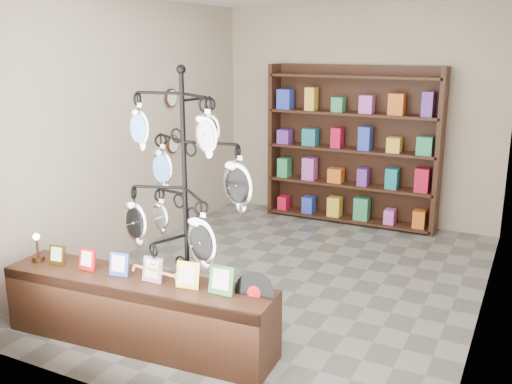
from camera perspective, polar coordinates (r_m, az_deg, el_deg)
ground at (r=6.30m, az=2.82°, el=-8.54°), size 5.00×5.00×0.00m
room_envelope at (r=5.83m, az=3.05°, el=8.43°), size 5.00×5.00×5.00m
display_tree at (r=4.64m, az=-7.12°, el=0.34°), size 1.20×1.13×2.32m
front_shelf at (r=5.00m, az=-11.69°, el=-11.53°), size 2.43×0.67×0.85m
back_shelving at (r=8.08m, az=9.56°, el=4.09°), size 2.42×0.36×2.20m
wall_clocks at (r=7.53m, az=-8.40°, el=7.01°), size 0.03×0.24×0.84m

